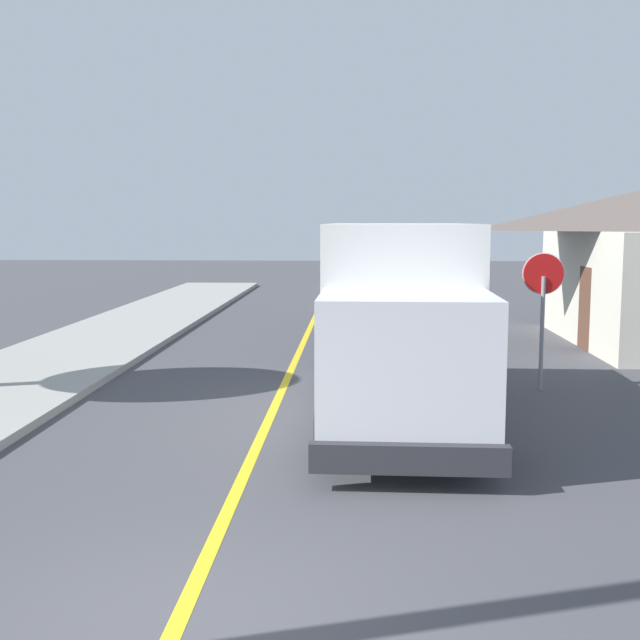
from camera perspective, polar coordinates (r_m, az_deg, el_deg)
ground_plane at (r=7.05m, az=-10.08°, el=-20.42°), size 120.00×120.00×0.00m
centre_line_yellow at (r=16.48m, az=-2.39°, el=-4.28°), size 0.16×56.00×0.01m
box_truck at (r=13.26m, az=5.70°, el=0.63°), size 2.53×7.22×3.20m
parked_car_near at (r=19.52m, az=4.13°, el=-0.17°), size 1.85×4.42×1.67m
parked_car_mid at (r=25.27m, az=3.47°, el=1.48°), size 1.83×4.41×1.67m
parked_car_far at (r=30.88m, az=3.88°, el=2.49°), size 1.91×4.45×1.67m
parked_car_furthest at (r=37.76m, az=3.53°, el=3.32°), size 2.01×4.48×1.67m
stop_sign at (r=15.85m, az=15.62°, el=1.78°), size 0.80×0.10×2.65m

